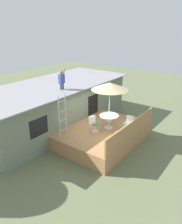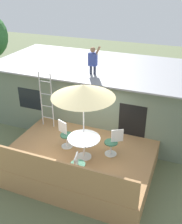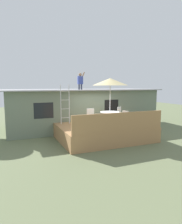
# 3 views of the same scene
# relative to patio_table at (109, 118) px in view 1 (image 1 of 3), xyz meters

# --- Properties ---
(ground_plane) EXTENTS (40.00, 40.00, 0.00)m
(ground_plane) POSITION_rel_patio_table_xyz_m (-0.26, 0.27, -1.39)
(ground_plane) COLOR #66704C
(house) EXTENTS (10.50, 4.50, 2.70)m
(house) POSITION_rel_patio_table_xyz_m (-0.26, 3.86, -0.03)
(house) COLOR slate
(house) RESTS_ON ground
(deck) EXTENTS (4.88, 3.65, 0.80)m
(deck) POSITION_rel_patio_table_xyz_m (-0.26, 0.27, -0.99)
(deck) COLOR #A87A4C
(deck) RESTS_ON ground
(deck_railing) EXTENTS (4.78, 0.08, 0.90)m
(deck_railing) POSITION_rel_patio_table_xyz_m (-0.26, -1.51, -0.14)
(deck_railing) COLOR #A87A4C
(deck_railing) RESTS_ON deck
(patio_table) EXTENTS (1.04, 1.04, 0.74)m
(patio_table) POSITION_rel_patio_table_xyz_m (0.00, 0.00, 0.00)
(patio_table) COLOR silver
(patio_table) RESTS_ON deck
(patio_umbrella) EXTENTS (1.90, 1.90, 2.54)m
(patio_umbrella) POSITION_rel_patio_table_xyz_m (0.00, 0.00, 1.76)
(patio_umbrella) COLOR silver
(patio_umbrella) RESTS_ON deck
(step_ladder) EXTENTS (0.52, 0.04, 2.20)m
(step_ladder) POSITION_rel_patio_table_xyz_m (-2.12, 1.36, 0.51)
(step_ladder) COLOR silver
(step_ladder) RESTS_ON deck
(person_figure) EXTENTS (0.47, 0.20, 1.11)m
(person_figure) POSITION_rel_patio_table_xyz_m (-0.73, 2.65, 1.92)
(person_figure) COLOR #33384C
(person_figure) RESTS_ON house
(patio_chair_left) EXTENTS (0.60, 0.44, 0.92)m
(patio_chair_left) POSITION_rel_patio_table_xyz_m (-0.85, 0.36, -0.13)
(patio_chair_left) COLOR silver
(patio_chair_left) RESTS_ON deck
(patio_chair_right) EXTENTS (0.57, 0.45, 0.92)m
(patio_chair_right) POSITION_rel_patio_table_xyz_m (0.82, 0.52, -0.13)
(patio_chair_right) COLOR silver
(patio_chair_right) RESTS_ON deck
(patio_chair_near) EXTENTS (0.44, 0.61, 0.92)m
(patio_chair_near) POSITION_rel_patio_table_xyz_m (0.23, -1.02, -0.13)
(patio_chair_near) COLOR silver
(patio_chair_near) RESTS_ON deck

